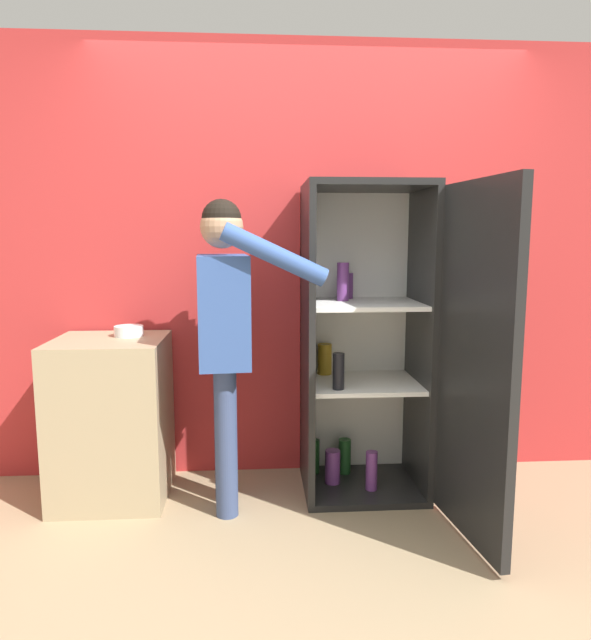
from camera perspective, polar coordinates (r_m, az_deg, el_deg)
ground_plane at (r=2.83m, az=3.35°, el=-21.99°), size 12.00×12.00×0.00m
wall_back at (r=3.43m, az=1.45°, el=5.71°), size 7.00×0.06×2.55m
refrigerator at (r=3.11m, az=8.85°, el=-2.66°), size 0.79×1.23×1.72m
person at (r=2.93m, az=-7.05°, el=0.14°), size 0.66×0.59×1.62m
counter at (r=3.32m, az=-17.87°, el=-9.37°), size 0.59×0.57×0.89m
bowl at (r=3.27m, az=-16.33°, el=-1.06°), size 0.16×0.16×0.06m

